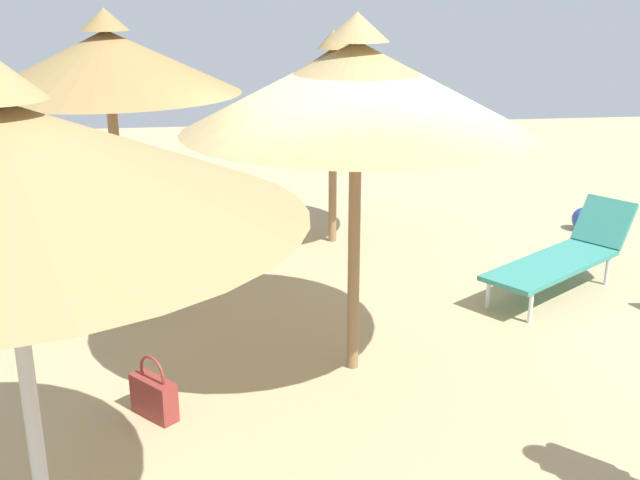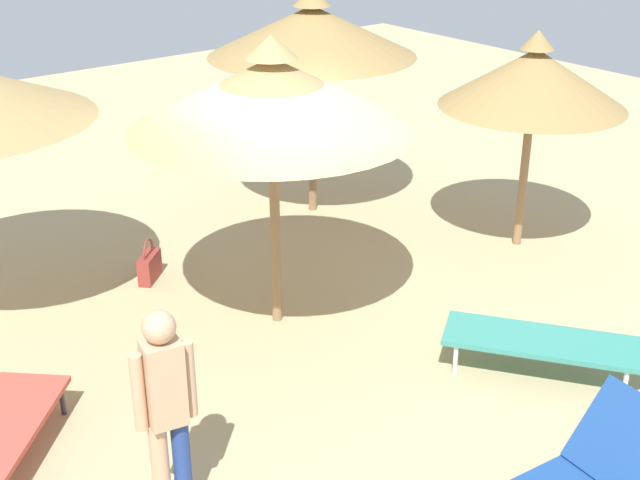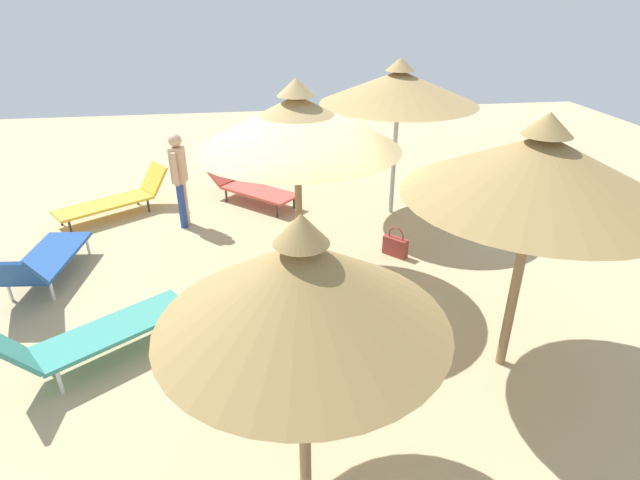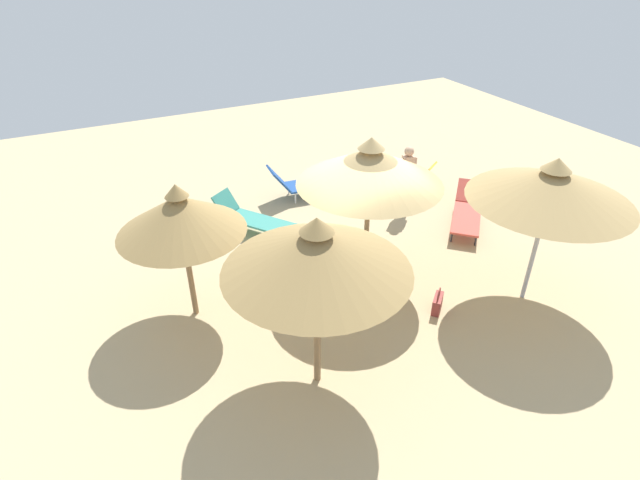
{
  "view_description": "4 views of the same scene",
  "coord_description": "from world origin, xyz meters",
  "px_view_note": "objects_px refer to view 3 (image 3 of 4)",
  "views": [
    {
      "loc": [
        1.28,
        6.17,
        3.15
      ],
      "look_at": [
        0.48,
        0.04,
        1.1
      ],
      "focal_mm": 43.38,
      "sensor_mm": 36.0,
      "label": 1
    },
    {
      "loc": [
        -6.12,
        4.74,
        4.46
      ],
      "look_at": [
        -0.24,
        0.05,
        1.02
      ],
      "focal_mm": 47.88,
      "sensor_mm": 36.0,
      "label": 2
    },
    {
      "loc": [
        -0.41,
        -6.21,
        3.96
      ],
      "look_at": [
        0.45,
        -0.28,
        0.94
      ],
      "focal_mm": 28.24,
      "sensor_mm": 36.0,
      "label": 3
    },
    {
      "loc": [
        7.42,
        -4.38,
        6.09
      ],
      "look_at": [
        -0.18,
        -0.57,
        0.81
      ],
      "focal_mm": 28.18,
      "sensor_mm": 36.0,
      "label": 4
    }
  ],
  "objects_px": {
    "parasol_umbrella_edge": "(302,285)",
    "lounge_chair_front": "(94,334)",
    "parasol_umbrella_near_left": "(540,167)",
    "parasol_umbrella_far_right": "(399,87)",
    "lounge_chair_far_left": "(117,198)",
    "parasol_umbrella_center": "(297,122)",
    "lounge_chair_near_right": "(39,262)",
    "lounge_chair_back": "(248,186)",
    "person_standing_far_right": "(179,175)",
    "handbag": "(395,246)"
  },
  "relations": [
    {
      "from": "parasol_umbrella_edge",
      "to": "handbag",
      "type": "height_order",
      "value": "parasol_umbrella_edge"
    },
    {
      "from": "parasol_umbrella_center",
      "to": "handbag",
      "type": "xyz_separation_m",
      "value": [
        1.64,
        0.6,
        -2.22
      ]
    },
    {
      "from": "parasol_umbrella_edge",
      "to": "lounge_chair_near_right",
      "type": "relative_size",
      "value": 1.24
    },
    {
      "from": "parasol_umbrella_far_right",
      "to": "lounge_chair_front",
      "type": "xyz_separation_m",
      "value": [
        -4.59,
        -3.82,
        -1.99
      ]
    },
    {
      "from": "parasol_umbrella_near_left",
      "to": "lounge_chair_back",
      "type": "relative_size",
      "value": 1.5
    },
    {
      "from": "parasol_umbrella_center",
      "to": "person_standing_far_right",
      "type": "distance_m",
      "value": 3.29
    },
    {
      "from": "person_standing_far_right",
      "to": "handbag",
      "type": "height_order",
      "value": "person_standing_far_right"
    },
    {
      "from": "lounge_chair_far_left",
      "to": "person_standing_far_right",
      "type": "xyz_separation_m",
      "value": [
        1.31,
        -0.69,
        0.64
      ]
    },
    {
      "from": "parasol_umbrella_center",
      "to": "handbag",
      "type": "relative_size",
      "value": 5.82
    },
    {
      "from": "lounge_chair_far_left",
      "to": "handbag",
      "type": "bearing_deg",
      "value": -26.18
    },
    {
      "from": "parasol_umbrella_center",
      "to": "lounge_chair_back",
      "type": "xyz_separation_m",
      "value": [
        -0.69,
        3.28,
        -2.05
      ]
    },
    {
      "from": "parasol_umbrella_far_right",
      "to": "parasol_umbrella_edge",
      "type": "xyz_separation_m",
      "value": [
        -2.37,
        -5.81,
        -0.3
      ]
    },
    {
      "from": "parasol_umbrella_near_left",
      "to": "person_standing_far_right",
      "type": "relative_size",
      "value": 1.7
    },
    {
      "from": "parasol_umbrella_far_right",
      "to": "parasol_umbrella_near_left",
      "type": "distance_m",
      "value": 4.51
    },
    {
      "from": "parasol_umbrella_center",
      "to": "lounge_chair_far_left",
      "type": "bearing_deg",
      "value": 137.07
    },
    {
      "from": "lounge_chair_front",
      "to": "parasol_umbrella_near_left",
      "type": "bearing_deg",
      "value": -8.38
    },
    {
      "from": "handbag",
      "to": "lounge_chair_front",
      "type": "bearing_deg",
      "value": -153.77
    },
    {
      "from": "handbag",
      "to": "lounge_chair_near_right",
      "type": "bearing_deg",
      "value": -178.06
    },
    {
      "from": "parasol_umbrella_near_left",
      "to": "lounge_chair_back",
      "type": "distance_m",
      "value": 6.46
    },
    {
      "from": "parasol_umbrella_edge",
      "to": "handbag",
      "type": "bearing_deg",
      "value": 64.18
    },
    {
      "from": "lounge_chair_far_left",
      "to": "parasol_umbrella_near_left",
      "type": "bearing_deg",
      "value": -43.81
    },
    {
      "from": "parasol_umbrella_far_right",
      "to": "lounge_chair_front",
      "type": "bearing_deg",
      "value": -140.26
    },
    {
      "from": "lounge_chair_back",
      "to": "lounge_chair_far_left",
      "type": "height_order",
      "value": "lounge_chair_far_left"
    },
    {
      "from": "lounge_chair_front",
      "to": "lounge_chair_near_right",
      "type": "bearing_deg",
      "value": 122.95
    },
    {
      "from": "parasol_umbrella_edge",
      "to": "lounge_chair_near_right",
      "type": "distance_m",
      "value": 5.44
    },
    {
      "from": "parasol_umbrella_edge",
      "to": "lounge_chair_far_left",
      "type": "relative_size",
      "value": 1.26
    },
    {
      "from": "parasol_umbrella_far_right",
      "to": "person_standing_far_right",
      "type": "relative_size",
      "value": 1.67
    },
    {
      "from": "parasol_umbrella_edge",
      "to": "parasol_umbrella_center",
      "type": "relative_size",
      "value": 0.89
    },
    {
      "from": "parasol_umbrella_far_right",
      "to": "lounge_chair_far_left",
      "type": "distance_m",
      "value": 5.67
    },
    {
      "from": "parasol_umbrella_edge",
      "to": "lounge_chair_back",
      "type": "bearing_deg",
      "value": 93.13
    },
    {
      "from": "parasol_umbrella_center",
      "to": "lounge_chair_far_left",
      "type": "distance_m",
      "value": 4.83
    },
    {
      "from": "lounge_chair_back",
      "to": "handbag",
      "type": "relative_size",
      "value": 3.86
    },
    {
      "from": "parasol_umbrella_edge",
      "to": "parasol_umbrella_near_left",
      "type": "relative_size",
      "value": 0.9
    },
    {
      "from": "parasol_umbrella_near_left",
      "to": "handbag",
      "type": "height_order",
      "value": "parasol_umbrella_near_left"
    },
    {
      "from": "lounge_chair_back",
      "to": "handbag",
      "type": "distance_m",
      "value": 3.55
    },
    {
      "from": "parasol_umbrella_near_left",
      "to": "lounge_chair_near_right",
      "type": "height_order",
      "value": "parasol_umbrella_near_left"
    },
    {
      "from": "parasol_umbrella_near_left",
      "to": "parasol_umbrella_far_right",
      "type": "bearing_deg",
      "value": 91.17
    },
    {
      "from": "parasol_umbrella_center",
      "to": "lounge_chair_near_right",
      "type": "xyz_separation_m",
      "value": [
        -3.76,
        0.42,
        -1.99
      ]
    },
    {
      "from": "parasol_umbrella_edge",
      "to": "lounge_chair_back",
      "type": "relative_size",
      "value": 1.34
    },
    {
      "from": "parasol_umbrella_edge",
      "to": "lounge_chair_front",
      "type": "relative_size",
      "value": 1.27
    },
    {
      "from": "lounge_chair_far_left",
      "to": "person_standing_far_right",
      "type": "bearing_deg",
      "value": -27.66
    },
    {
      "from": "person_standing_far_right",
      "to": "lounge_chair_back",
      "type": "bearing_deg",
      "value": 39.6
    },
    {
      "from": "parasol_umbrella_near_left",
      "to": "parasol_umbrella_edge",
      "type": "bearing_deg",
      "value": -152.12
    },
    {
      "from": "parasol_umbrella_near_left",
      "to": "lounge_chair_near_right",
      "type": "xyz_separation_m",
      "value": [
        -5.9,
        2.57,
        -2.0
      ]
    },
    {
      "from": "parasol_umbrella_center",
      "to": "lounge_chair_back",
      "type": "relative_size",
      "value": 1.51
    },
    {
      "from": "parasol_umbrella_far_right",
      "to": "lounge_chair_near_right",
      "type": "distance_m",
      "value": 6.43
    },
    {
      "from": "lounge_chair_near_right",
      "to": "handbag",
      "type": "xyz_separation_m",
      "value": [
        5.39,
        0.18,
        -0.23
      ]
    },
    {
      "from": "parasol_umbrella_near_left",
      "to": "lounge_chair_back",
      "type": "xyz_separation_m",
      "value": [
        -2.84,
        5.43,
        -2.06
      ]
    },
    {
      "from": "handbag",
      "to": "parasol_umbrella_near_left",
      "type": "bearing_deg",
      "value": -79.58
    },
    {
      "from": "lounge_chair_far_left",
      "to": "handbag",
      "type": "height_order",
      "value": "lounge_chair_far_left"
    }
  ]
}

